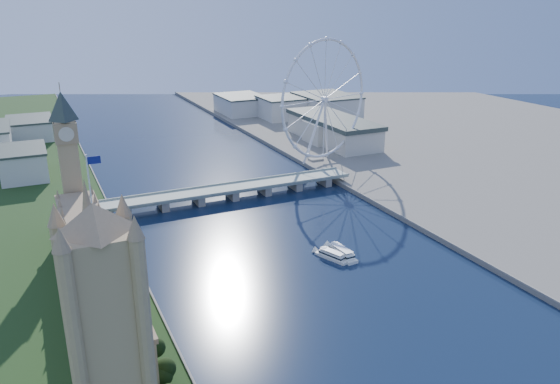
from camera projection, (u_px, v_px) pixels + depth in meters
victoria_tower at (106, 324)px, 188.29m from camera, size 28.16×28.16×112.00m
parliament_range at (95, 272)px, 301.37m from camera, size 24.00×200.00×70.00m
big_ben at (67, 144)px, 377.97m from camera, size 20.02×20.02×110.00m
westminster_bridge at (232, 191)px, 467.58m from camera, size 220.00×22.00×9.50m
london_eye at (325, 100)px, 542.50m from camera, size 113.60×39.12×124.30m
county_hall at (332, 143)px, 650.80m from camera, size 54.00×144.00×35.00m
city_skyline at (191, 119)px, 702.41m from camera, size 505.00×280.00×32.00m
tour_boat_near at (332, 259)px, 358.52m from camera, size 16.34×28.19×6.05m
tour_boat_far at (341, 256)px, 361.93m from camera, size 10.02×31.17×6.79m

